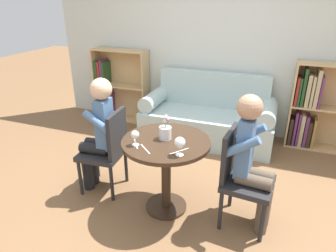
% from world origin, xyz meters
% --- Properties ---
extents(ground_plane, '(16.00, 16.00, 0.00)m').
position_xyz_m(ground_plane, '(0.00, 0.00, 0.00)').
color(ground_plane, brown).
extents(back_wall, '(5.20, 0.05, 2.70)m').
position_xyz_m(back_wall, '(0.00, 2.10, 1.35)').
color(back_wall, silver).
rests_on(back_wall, ground_plane).
extents(round_table, '(0.80, 0.80, 0.74)m').
position_xyz_m(round_table, '(0.00, 0.00, 0.56)').
color(round_table, '#382619').
rests_on(round_table, ground_plane).
extents(couch, '(1.82, 0.80, 0.92)m').
position_xyz_m(couch, '(0.00, 1.68, 0.31)').
color(couch, '#A8C1C1').
rests_on(couch, ground_plane).
extents(bookshelf_left, '(0.90, 0.28, 1.16)m').
position_xyz_m(bookshelf_left, '(-1.63, 1.95, 0.54)').
color(bookshelf_left, tan).
rests_on(bookshelf_left, ground_plane).
extents(bookshelf_right, '(0.90, 0.28, 1.16)m').
position_xyz_m(bookshelf_right, '(1.39, 1.94, 0.55)').
color(bookshelf_right, tan).
rests_on(bookshelf_right, ground_plane).
extents(chair_left, '(0.45, 0.45, 0.90)m').
position_xyz_m(chair_left, '(-0.67, 0.09, 0.49)').
color(chair_left, '#232326').
rests_on(chair_left, ground_plane).
extents(chair_right, '(0.46, 0.46, 0.90)m').
position_xyz_m(chair_right, '(0.67, 0.06, 0.49)').
color(chair_right, '#232326').
rests_on(chair_right, ground_plane).
extents(person_left, '(0.43, 0.36, 1.23)m').
position_xyz_m(person_left, '(-0.76, 0.07, 0.66)').
color(person_left, black).
rests_on(person_left, ground_plane).
extents(person_right, '(0.44, 0.36, 1.23)m').
position_xyz_m(person_right, '(0.76, 0.05, 0.66)').
color(person_right, brown).
rests_on(person_right, ground_plane).
extents(wine_glass_left, '(0.07, 0.07, 0.13)m').
position_xyz_m(wine_glass_left, '(-0.22, -0.18, 0.83)').
color(wine_glass_left, white).
rests_on(wine_glass_left, round_table).
extents(wine_glass_right, '(0.09, 0.09, 0.16)m').
position_xyz_m(wine_glass_right, '(0.20, -0.21, 0.85)').
color(wine_glass_right, white).
rests_on(wine_glass_right, round_table).
extents(flower_vase, '(0.11, 0.11, 0.23)m').
position_xyz_m(flower_vase, '(-0.02, 0.03, 0.81)').
color(flower_vase, silver).
rests_on(flower_vase, round_table).
extents(knife_left_setting, '(0.15, 0.14, 0.00)m').
position_xyz_m(knife_left_setting, '(-0.10, -0.22, 0.74)').
color(knife_left_setting, silver).
rests_on(knife_left_setting, round_table).
extents(fork_left_setting, '(0.12, 0.16, 0.00)m').
position_xyz_m(fork_left_setting, '(-0.22, -0.16, 0.74)').
color(fork_left_setting, silver).
rests_on(fork_left_setting, round_table).
extents(knife_right_setting, '(0.12, 0.16, 0.00)m').
position_xyz_m(knife_right_setting, '(0.18, -0.15, 0.74)').
color(knife_right_setting, silver).
rests_on(knife_right_setting, round_table).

